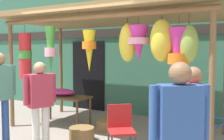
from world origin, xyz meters
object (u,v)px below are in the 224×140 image
at_px(passerby_at_right, 40,99).
at_px(display_table, 63,99).
at_px(flower_heap_on_table, 62,92).
at_px(folding_chair, 121,126).
at_px(vendor_in_orange, 179,131).
at_px(customer_foreground, 0,91).
at_px(wicker_basket_by_table, 82,134).
at_px(shopper_by_bananas, 192,118).
at_px(wicker_basket_spare, 107,125).
at_px(parked_bicycle, 222,129).

bearing_deg(passerby_at_right, display_table, 116.19).
bearing_deg(flower_heap_on_table, passerby_at_right, -62.99).
relative_size(flower_heap_on_table, folding_chair, 0.80).
height_order(vendor_in_orange, customer_foreground, customer_foreground).
bearing_deg(wicker_basket_by_table, shopper_by_bananas, -19.90).
bearing_deg(customer_foreground, wicker_basket_spare, 56.77).
distance_m(flower_heap_on_table, customer_foreground, 1.72).
xyz_separation_m(folding_chair, customer_foreground, (-2.15, -0.56, 0.49)).
xyz_separation_m(folding_chair, wicker_basket_by_table, (-1.01, 0.34, -0.37)).
distance_m(wicker_basket_by_table, shopper_by_bananas, 2.49).
bearing_deg(passerby_at_right, wicker_basket_by_table, 63.03).
xyz_separation_m(parked_bicycle, shopper_by_bananas, (-0.14, -1.65, 0.53)).
relative_size(flower_heap_on_table, customer_foreground, 0.40).
bearing_deg(passerby_at_right, wicker_basket_spare, 76.27).
relative_size(flower_heap_on_table, wicker_basket_spare, 1.50).
bearing_deg(folding_chair, vendor_in_orange, -44.60).
relative_size(folding_chair, shopper_by_bananas, 0.56).
xyz_separation_m(customer_foreground, passerby_at_right, (0.78, 0.20, -0.11)).
bearing_deg(vendor_in_orange, parked_bicycle, 87.96).
xyz_separation_m(folding_chair, vendor_in_orange, (1.28, -1.26, 0.43)).
bearing_deg(vendor_in_orange, display_table, 144.98).
bearing_deg(wicker_basket_by_table, display_table, 145.06).
bearing_deg(display_table, parked_bicycle, 1.41).
distance_m(flower_heap_on_table, folding_chair, 2.43).
relative_size(parked_bicycle, vendor_in_orange, 1.07).
distance_m(parked_bicycle, shopper_by_bananas, 1.74).
height_order(customer_foreground, passerby_at_right, customer_foreground).
xyz_separation_m(flower_heap_on_table, vendor_in_orange, (3.41, -2.40, 0.18)).
bearing_deg(customer_foreground, shopper_by_bananas, 1.62).
bearing_deg(customer_foreground, wicker_basket_by_table, 38.31).
distance_m(display_table, folding_chair, 2.36).
relative_size(flower_heap_on_table, shopper_by_bananas, 0.44).
relative_size(parked_bicycle, passerby_at_right, 1.12).
height_order(vendor_in_orange, passerby_at_right, vendor_in_orange).
xyz_separation_m(display_table, folding_chair, (2.08, -1.09, -0.10)).
xyz_separation_m(display_table, wicker_basket_by_table, (1.08, -0.75, -0.47)).
height_order(display_table, vendor_in_orange, vendor_in_orange).
xyz_separation_m(display_table, customer_foreground, (-0.07, -1.66, 0.39)).
xyz_separation_m(display_table, passerby_at_right, (0.72, -1.46, 0.29)).
height_order(flower_heap_on_table, vendor_in_orange, vendor_in_orange).
distance_m(parked_bicycle, vendor_in_orange, 2.51).
bearing_deg(wicker_basket_spare, parked_bicycle, -1.20).
bearing_deg(shopper_by_bananas, parked_bicycle, 85.11).
distance_m(folding_chair, customer_foreground, 2.27).
xyz_separation_m(display_table, shopper_by_bananas, (3.31, -1.56, 0.28)).
bearing_deg(folding_chair, display_table, 152.27).
bearing_deg(parked_bicycle, folding_chair, -139.17).
height_order(display_table, folding_chair, folding_chair).
xyz_separation_m(folding_chair, parked_bicycle, (1.37, 1.18, -0.16)).
relative_size(wicker_basket_spare, vendor_in_orange, 0.28).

